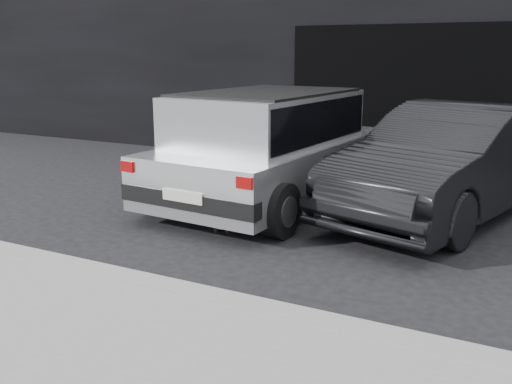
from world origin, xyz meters
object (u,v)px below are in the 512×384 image
at_px(silver_hatchback, 272,142).
at_px(second_car, 452,161).
at_px(cat_white, 185,203).
at_px(cat_siamese, 223,219).

relative_size(silver_hatchback, second_car, 1.00).
relative_size(second_car, cat_white, 5.74).
distance_m(cat_siamese, cat_white, 0.79).
distance_m(silver_hatchback, cat_white, 1.59).
xyz_separation_m(silver_hatchback, cat_white, (-0.66, -1.27, -0.69)).
bearing_deg(second_car, cat_white, -136.16).
bearing_deg(second_car, silver_hatchback, -155.19).
xyz_separation_m(cat_siamese, cat_white, (-0.74, 0.27, 0.04)).
bearing_deg(cat_siamese, second_car, -157.60).
distance_m(second_car, cat_white, 3.55).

